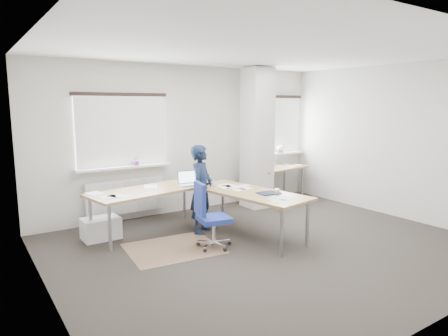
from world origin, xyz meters
TOP-DOWN VIEW (x-y plane):
  - ground at (0.00, 0.00)m, footprint 6.00×6.00m
  - room_shell at (0.18, 0.45)m, footprint 6.04×5.04m
  - floor_mat at (-1.23, 0.68)m, footprint 1.39×1.21m
  - white_crate at (-1.97, 1.70)m, footprint 0.56×0.40m
  - desk_main at (-0.54, 1.04)m, footprint 2.81×2.63m
  - desk_side at (2.00, 2.15)m, footprint 1.50×0.93m
  - task_chair at (-0.74, 0.40)m, footprint 0.54×0.53m
  - person at (-0.49, 1.12)m, footprint 0.62×0.60m

SIDE VIEW (x-z plane):
  - ground at x=0.00m, z-range 0.00..0.00m
  - floor_mat at x=-1.23m, z-range 0.00..0.01m
  - white_crate at x=-1.97m, z-range 0.00..0.33m
  - task_chair at x=-0.74m, z-range -0.22..0.76m
  - desk_side at x=2.00m, z-range 0.08..1.29m
  - desk_main at x=-0.54m, z-range 0.21..1.17m
  - person at x=-0.49m, z-range 0.00..1.43m
  - room_shell at x=0.18m, z-range 0.34..3.16m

